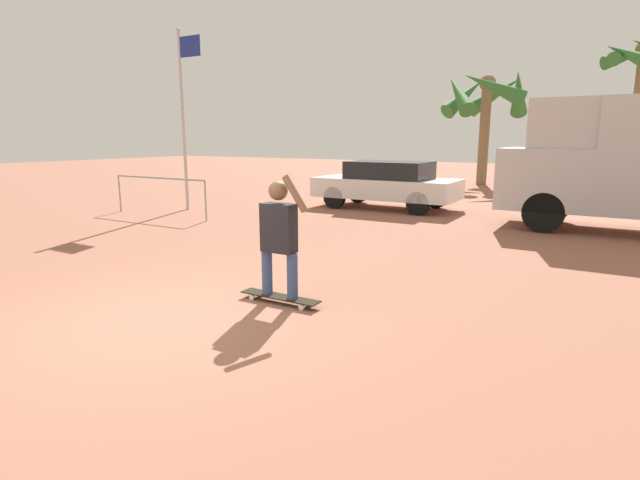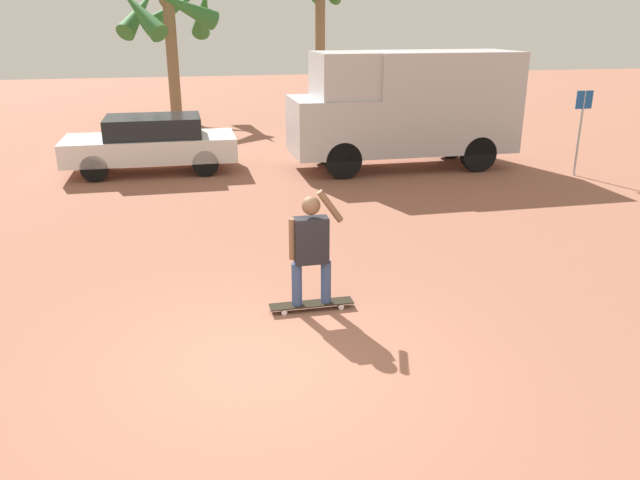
{
  "view_description": "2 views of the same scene",
  "coord_description": "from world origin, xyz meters",
  "px_view_note": "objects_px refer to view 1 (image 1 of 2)",
  "views": [
    {
      "loc": [
        4.48,
        -3.77,
        2.14
      ],
      "look_at": [
        1.06,
        2.0,
        0.75
      ],
      "focal_mm": 28.0,
      "sensor_mm": 36.0,
      "label": 1
    },
    {
      "loc": [
        -0.73,
        -6.23,
        3.74
      ],
      "look_at": [
        1.05,
        1.79,
        0.84
      ],
      "focal_mm": 35.0,
      "sensor_mm": 36.0,
      "label": 2
    }
  ],
  "objects_px": {
    "palm_tree_center_background": "(486,97)",
    "parked_car_white": "(387,183)",
    "skateboard": "(280,297)",
    "flagpole": "(184,108)",
    "person_skateboarder": "(279,232)"
  },
  "relations": [
    {
      "from": "parked_car_white",
      "to": "palm_tree_center_background",
      "type": "relative_size",
      "value": 0.84
    },
    {
      "from": "skateboard",
      "to": "parked_car_white",
      "type": "height_order",
      "value": "parked_car_white"
    },
    {
      "from": "skateboard",
      "to": "parked_car_white",
      "type": "xyz_separation_m",
      "value": [
        -2.35,
        9.0,
        0.69
      ]
    },
    {
      "from": "skateboard",
      "to": "flagpole",
      "type": "bearing_deg",
      "value": 142.11
    },
    {
      "from": "skateboard",
      "to": "person_skateboarder",
      "type": "bearing_deg",
      "value": -180.0
    },
    {
      "from": "skateboard",
      "to": "parked_car_white",
      "type": "distance_m",
      "value": 9.33
    },
    {
      "from": "person_skateboarder",
      "to": "parked_car_white",
      "type": "distance_m",
      "value": 9.3
    },
    {
      "from": "palm_tree_center_background",
      "to": "parked_car_white",
      "type": "bearing_deg",
      "value": -93.51
    },
    {
      "from": "flagpole",
      "to": "parked_car_white",
      "type": "bearing_deg",
      "value": 32.74
    },
    {
      "from": "person_skateboarder",
      "to": "skateboard",
      "type": "bearing_deg",
      "value": 0.0
    },
    {
      "from": "skateboard",
      "to": "flagpole",
      "type": "xyz_separation_m",
      "value": [
        -7.4,
        5.76,
        2.9
      ]
    },
    {
      "from": "skateboard",
      "to": "flagpole",
      "type": "distance_m",
      "value": 9.81
    },
    {
      "from": "palm_tree_center_background",
      "to": "flagpole",
      "type": "relative_size",
      "value": 0.99
    },
    {
      "from": "parked_car_white",
      "to": "person_skateboarder",
      "type": "bearing_deg",
      "value": -75.39
    },
    {
      "from": "person_skateboarder",
      "to": "palm_tree_center_background",
      "type": "bearing_deg",
      "value": 95.41
    }
  ]
}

